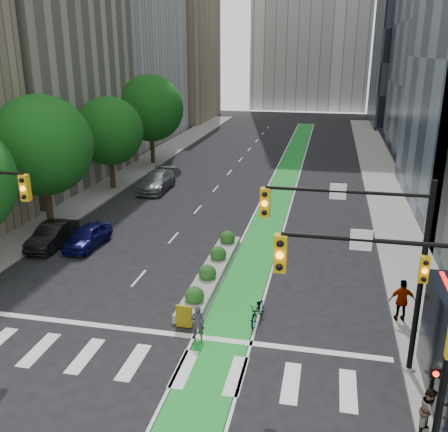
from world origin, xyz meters
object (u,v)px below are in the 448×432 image
at_px(median_planter, 212,270).
at_px(pedestrian_far, 402,300).
at_px(cyclist, 198,323).
at_px(parked_car_left_far, 156,181).
at_px(bicycle, 258,311).
at_px(parked_car_left_near, 88,236).
at_px(pedestrian_near, 429,410).
at_px(parked_car_left_mid, 52,235).

xyz_separation_m(median_planter, pedestrian_far, (9.10, -2.92, 0.74)).
distance_m(median_planter, cyclist, 6.05).
height_order(parked_car_left_far, pedestrian_far, pedestrian_far).
bearing_deg(pedestrian_far, median_planter, -25.18).
relative_size(median_planter, parked_car_left_far, 1.90).
relative_size(bicycle, cyclist, 1.28).
xyz_separation_m(parked_car_left_near, pedestrian_near, (17.38, -12.18, 0.25)).
bearing_deg(parked_car_left_mid, pedestrian_near, -32.42).
distance_m(parked_car_left_near, pedestrian_far, 18.20).
bearing_deg(median_planter, parked_car_left_far, 118.76).
xyz_separation_m(parked_car_left_far, pedestrian_near, (17.59, -25.19, 0.14)).
xyz_separation_m(parked_car_left_mid, pedestrian_near, (19.52, -11.86, 0.22)).
relative_size(pedestrian_near, pedestrian_far, 0.81).
relative_size(parked_car_left_near, pedestrian_near, 2.57).
distance_m(parked_car_left_mid, pedestrian_far, 20.17).
height_order(parked_car_left_mid, pedestrian_far, pedestrian_far).
relative_size(median_planter, parked_car_left_near, 2.58).
height_order(bicycle, pedestrian_near, pedestrian_near).
bearing_deg(parked_car_left_far, pedestrian_far, -46.86).
bearing_deg(bicycle, parked_car_left_near, 155.71).
bearing_deg(pedestrian_near, bicycle, 64.28).
distance_m(median_planter, pedestrian_far, 9.58).
distance_m(parked_car_left_mid, parked_car_left_far, 13.47).
xyz_separation_m(pedestrian_near, pedestrian_far, (0.00, 6.81, 0.18)).
bearing_deg(bicycle, cyclist, -132.69).
xyz_separation_m(bicycle, cyclist, (-2.20, -1.96, 0.25)).
xyz_separation_m(cyclist, pedestrian_far, (8.30, 3.06, 0.35)).
height_order(parked_car_left_mid, parked_car_left_far, parked_car_left_far).
height_order(cyclist, parked_car_left_near, cyclist).
xyz_separation_m(bicycle, pedestrian_near, (6.10, -5.71, 0.41)).
bearing_deg(pedestrian_near, parked_car_left_far, 52.30).
relative_size(bicycle, parked_car_left_mid, 0.45).
bearing_deg(pedestrian_far, parked_car_left_near, -24.58).
bearing_deg(pedestrian_far, parked_car_left_mid, -21.89).
distance_m(bicycle, pedestrian_near, 8.36).
height_order(bicycle, pedestrian_far, pedestrian_far).
distance_m(bicycle, parked_car_left_mid, 14.76).
height_order(bicycle, cyclist, cyclist).
xyz_separation_m(median_planter, parked_car_left_far, (-8.49, 15.46, 0.41)).
distance_m(median_planter, pedestrian_near, 13.33).
height_order(median_planter, pedestrian_far, pedestrian_far).
xyz_separation_m(bicycle, parked_car_left_near, (-11.28, 6.48, 0.17)).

